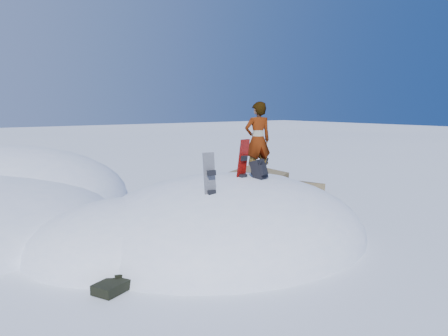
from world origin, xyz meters
TOP-DOWN VIEW (x-y plane):
  - ground at (0.00, 0.00)m, footprint 120.00×120.00m
  - snow_mound at (-0.17, 0.24)m, footprint 8.00×6.00m
  - rock_outcrop at (3.72, 3.01)m, footprint 4.68×4.41m
  - snowboard_red at (0.21, -0.30)m, footprint 0.30×0.29m
  - snowboard_dark at (-1.06, -0.87)m, footprint 0.27×0.22m
  - backpack at (0.54, -0.53)m, footprint 0.42×0.47m
  - gear_pile at (-3.30, -1.24)m, footprint 0.81×0.64m
  - person at (0.81, -0.14)m, footprint 0.75×0.59m

SIDE VIEW (x-z plane):
  - ground at x=0.00m, z-range 0.00..0.00m
  - snow_mound at x=-0.17m, z-range -1.50..1.50m
  - rock_outcrop at x=3.72m, z-range -0.82..0.85m
  - gear_pile at x=-3.30m, z-range 0.00..0.21m
  - snowboard_dark at x=-1.06m, z-range 0.85..2.19m
  - backpack at x=0.54m, z-range 1.38..1.91m
  - snowboard_red at x=0.21m, z-range 0.94..2.37m
  - person at x=0.81m, z-range 1.38..3.19m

